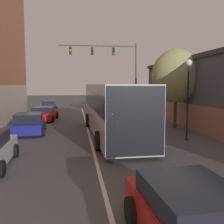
{
  "coord_description": "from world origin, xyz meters",
  "views": [
    {
      "loc": [
        -0.82,
        -1.1,
        3.29
      ],
      "look_at": [
        1.25,
        13.91,
        1.69
      ],
      "focal_mm": 42.0,
      "sensor_mm": 36.0,
      "label": 1
    }
  ],
  "objects": [
    {
      "name": "parked_car_left_distant",
      "position": [
        -3.73,
        23.36,
        0.61
      ],
      "size": [
        2.39,
        4.44,
        1.27
      ],
      "rotation": [
        0.0,
        0.0,
        1.51
      ],
      "color": "red",
      "rests_on": "ground_plane"
    },
    {
      "name": "lane_center_line",
      "position": [
        0.0,
        14.84,
        0.0
      ],
      "size": [
        0.14,
        41.69,
        0.01
      ],
      "color": "silver",
      "rests_on": "ground_plane"
    },
    {
      "name": "street_lamp",
      "position": [
        5.64,
        13.39,
        3.17
      ],
      "size": [
        0.4,
        0.4,
        4.72
      ],
      "color": "black",
      "rests_on": "ground_plane"
    },
    {
      "name": "parked_car_left_mid",
      "position": [
        -4.14,
        31.33,
        0.64
      ],
      "size": [
        2.39,
        4.06,
        1.33
      ],
      "rotation": [
        0.0,
        0.0,
        1.7
      ],
      "color": "red",
      "rests_on": "ground_plane"
    },
    {
      "name": "bus",
      "position": [
        1.47,
        15.45,
        1.85
      ],
      "size": [
        3.11,
        12.29,
        3.29
      ],
      "rotation": [
        0.0,
        0.0,
        1.59
      ],
      "color": "#B7B7BC",
      "rests_on": "ground_plane"
    },
    {
      "name": "hatchback_foreground",
      "position": [
        1.42,
        3.39,
        0.65
      ],
      "size": [
        2.23,
        4.39,
        1.34
      ],
      "rotation": [
        0.0,
        0.0,
        1.62
      ],
      "color": "red",
      "rests_on": "ground_plane"
    },
    {
      "name": "parked_car_left_far",
      "position": [
        -3.99,
        17.03,
        0.64
      ],
      "size": [
        2.33,
        4.2,
        1.36
      ],
      "rotation": [
        0.0,
        0.0,
        1.64
      ],
      "color": "navy",
      "rests_on": "ground_plane"
    },
    {
      "name": "street_tree_near",
      "position": [
        6.59,
        17.72,
        3.91
      ],
      "size": [
        3.63,
        3.27,
        5.91
      ],
      "color": "#4C3823",
      "rests_on": "ground_plane"
    },
    {
      "name": "traffic_signal_gantry",
      "position": [
        2.91,
        25.67,
        5.5
      ],
      "size": [
        7.95,
        0.36,
        7.45
      ],
      "color": "#514C47",
      "rests_on": "ground_plane"
    }
  ]
}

